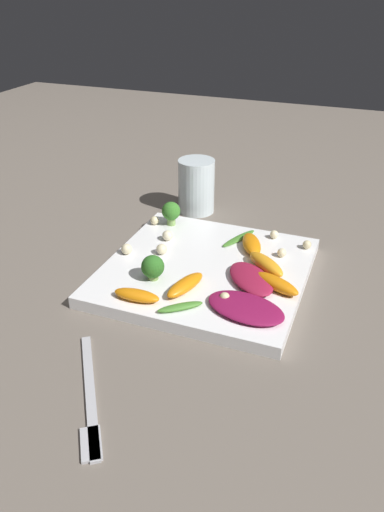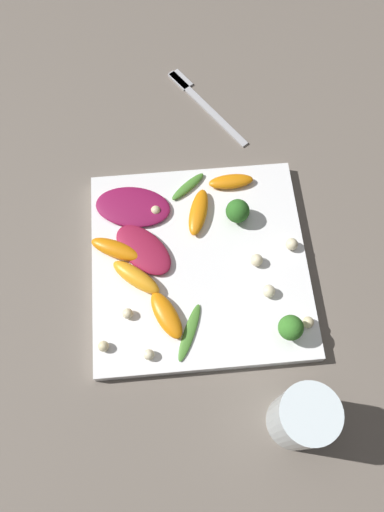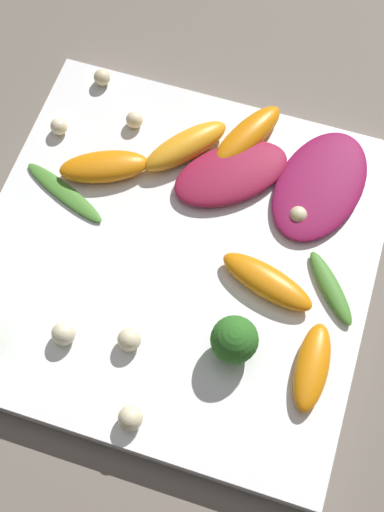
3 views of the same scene
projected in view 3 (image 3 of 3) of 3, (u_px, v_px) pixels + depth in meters
name	position (u px, v px, depth m)	size (l,w,h in m)	color
ground_plane	(176.00, 263.00, 0.56)	(2.40, 2.40, 0.00)	#6B6056
plate	(176.00, 258.00, 0.56)	(0.30, 0.30, 0.02)	white
radicchio_leaf_0	(231.00, 173.00, 0.57)	(0.11, 0.10, 0.01)	maroon
radicchio_leaf_1	(320.00, 185.00, 0.57)	(0.09, 0.12, 0.01)	maroon
orange_segment_0	(267.00, 282.00, 0.53)	(0.08, 0.05, 0.02)	orange
orange_segment_1	(104.00, 167.00, 0.57)	(0.08, 0.06, 0.02)	orange
orange_segment_2	(312.00, 367.00, 0.50)	(0.03, 0.07, 0.01)	orange
orange_segment_3	(186.00, 146.00, 0.58)	(0.07, 0.08, 0.02)	orange
orange_segment_4	(248.00, 135.00, 0.58)	(0.06, 0.08, 0.02)	orange
broccoli_floret_1	(234.00, 340.00, 0.50)	(0.03, 0.03, 0.04)	#7A9E51
arugula_sprig_0	(64.00, 192.00, 0.57)	(0.08, 0.05, 0.00)	#47842D
arugula_sprig_1	(331.00, 288.00, 0.53)	(0.05, 0.06, 0.01)	#47842D
macadamia_nut_0	(134.00, 120.00, 0.59)	(0.01, 0.01, 0.01)	beige
macadamia_nut_1	(59.00, 126.00, 0.59)	(0.01, 0.01, 0.01)	beige
macadamia_nut_2	(64.00, 333.00, 0.51)	(0.02, 0.02, 0.02)	beige
macadamia_nut_4	(129.00, 340.00, 0.51)	(0.02, 0.02, 0.02)	beige
macadamia_nut_5	(130.00, 418.00, 0.49)	(0.02, 0.02, 0.02)	beige
macadamia_nut_6	(102.00, 77.00, 0.61)	(0.01, 0.01, 0.01)	beige
macadamia_nut_7	(298.00, 215.00, 0.55)	(0.01, 0.01, 0.01)	beige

